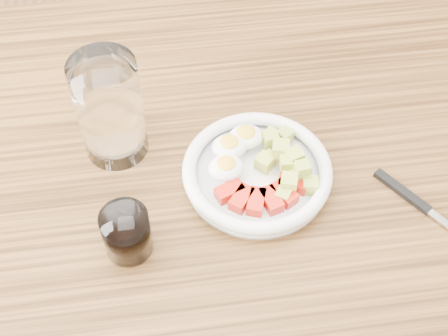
# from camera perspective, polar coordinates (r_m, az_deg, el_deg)

# --- Properties ---
(dining_table) EXTENTS (1.50, 0.90, 0.77)m
(dining_table) POSITION_cam_1_polar(r_m,az_deg,el_deg) (0.96, 0.67, -5.12)
(dining_table) COLOR brown
(dining_table) RESTS_ON ground
(bowl) EXTENTS (0.21, 0.21, 0.05)m
(bowl) POSITION_cam_1_polar(r_m,az_deg,el_deg) (0.87, 3.01, -0.20)
(bowl) COLOR white
(bowl) RESTS_ON dining_table
(fork) EXTENTS (0.12, 0.16, 0.01)m
(fork) POSITION_cam_1_polar(r_m,az_deg,el_deg) (0.90, 17.26, -3.03)
(fork) COLOR black
(fork) RESTS_ON dining_table
(water_glass) EXTENTS (0.09, 0.09, 0.16)m
(water_glass) POSITION_cam_1_polar(r_m,az_deg,el_deg) (0.87, -10.39, 5.31)
(water_glass) COLOR white
(water_glass) RESTS_ON dining_table
(coffee_glass) EXTENTS (0.06, 0.06, 0.07)m
(coffee_glass) POSITION_cam_1_polar(r_m,az_deg,el_deg) (0.81, -8.90, -5.88)
(coffee_glass) COLOR white
(coffee_glass) RESTS_ON dining_table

